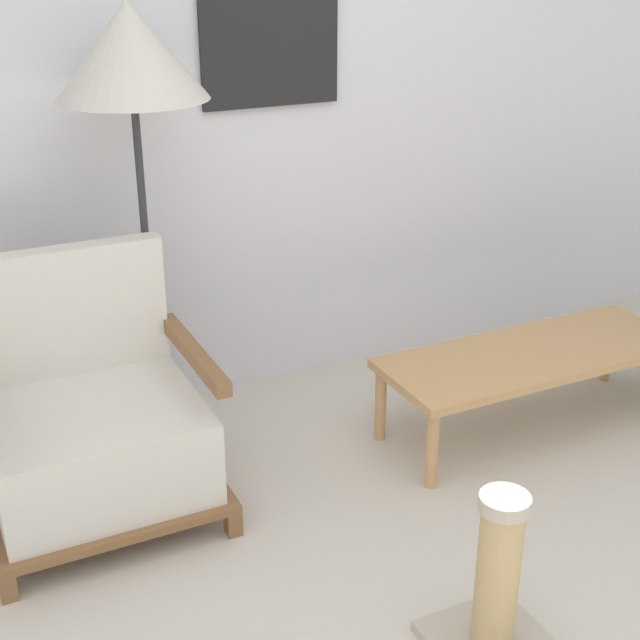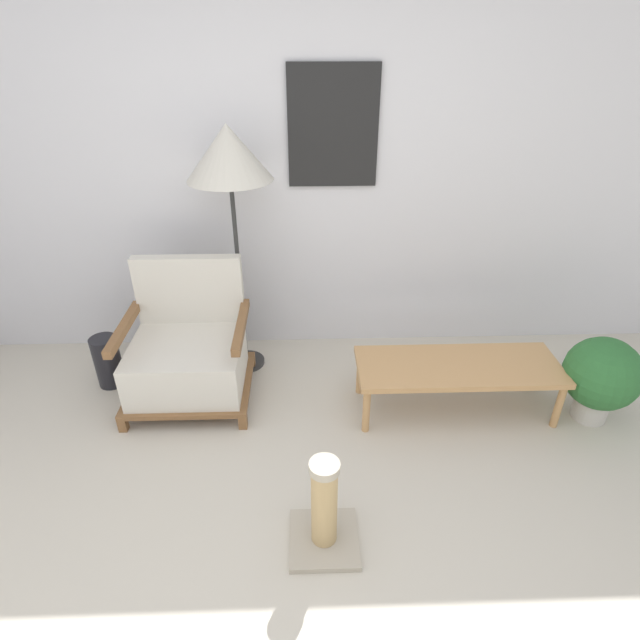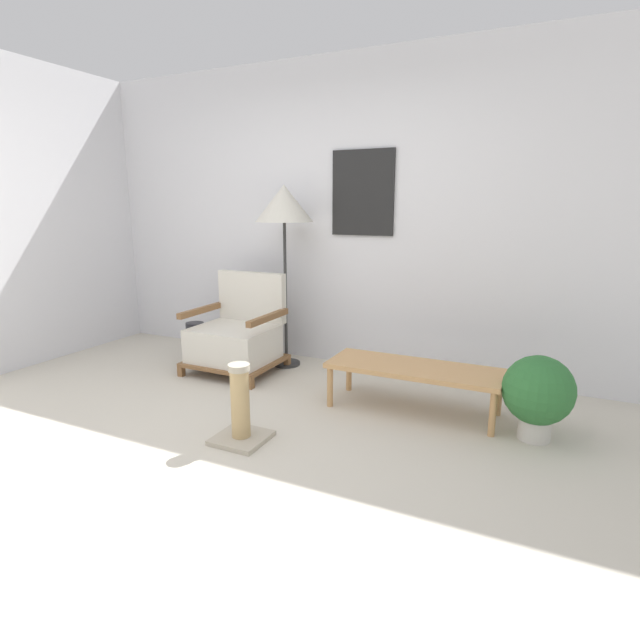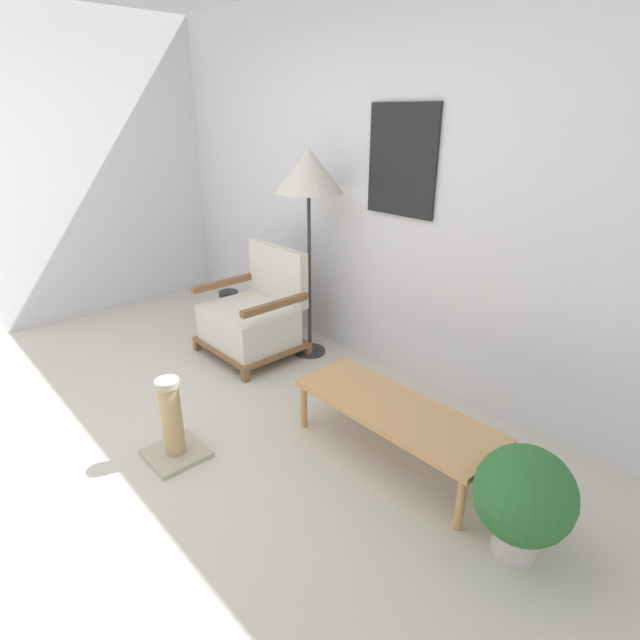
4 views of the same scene
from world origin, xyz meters
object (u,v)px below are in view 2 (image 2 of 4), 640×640
(floor_lamp, at_px, (229,159))
(vase, at_px, (108,361))
(potted_plant, at_px, (601,376))
(armchair, at_px, (188,354))
(coffee_table, at_px, (458,369))
(scratching_post, at_px, (324,514))

(floor_lamp, bearing_deg, vase, -166.96)
(floor_lamp, distance_m, potted_plant, 2.51)
(armchair, height_order, potted_plant, armchair)
(coffee_table, distance_m, potted_plant, 0.83)
(potted_plant, bearing_deg, coffee_table, 172.36)
(armchair, relative_size, scratching_post, 1.71)
(armchair, distance_m, floor_lamp, 1.21)
(vase, bearing_deg, floor_lamp, 13.04)
(coffee_table, height_order, vase, vase)
(floor_lamp, xyz_separation_m, coffee_table, (1.34, -0.54, -1.13))
(armchair, relative_size, coffee_table, 0.70)
(floor_lamp, height_order, potted_plant, floor_lamp)
(coffee_table, bearing_deg, scratching_post, -132.40)
(vase, bearing_deg, coffee_table, -8.54)
(scratching_post, bearing_deg, armchair, 125.55)
(armchair, distance_m, vase, 0.60)
(floor_lamp, distance_m, vase, 1.54)
(coffee_table, relative_size, vase, 3.43)
(scratching_post, bearing_deg, coffee_table, 47.60)
(armchair, bearing_deg, floor_lamp, 46.84)
(armchair, height_order, scratching_post, armchair)
(floor_lamp, relative_size, scratching_post, 3.23)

